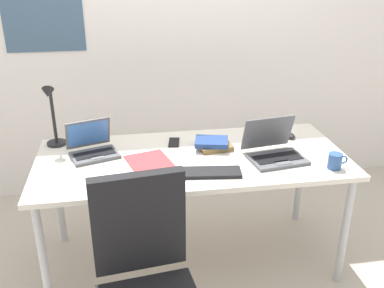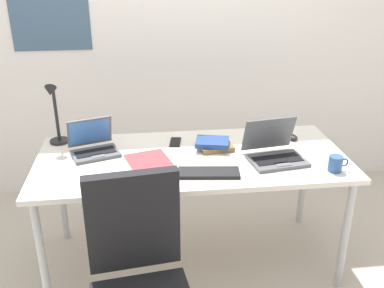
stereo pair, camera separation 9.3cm
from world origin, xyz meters
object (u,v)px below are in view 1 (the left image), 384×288
(cell_phone, at_px, (174,142))
(coffee_mug, at_px, (335,161))
(book_stack, at_px, (213,144))
(paper_folder_near_lamp, at_px, (151,164))
(desk_lamp, at_px, (52,116))
(laptop_by_keyboard, at_px, (93,148))
(computer_mouse, at_px, (289,135))
(laptop_back_left, at_px, (274,151))
(external_keyboard, at_px, (210,172))

(cell_phone, height_order, coffee_mug, coffee_mug)
(cell_phone, distance_m, book_stack, 0.26)
(cell_phone, bearing_deg, paper_folder_near_lamp, -111.46)
(desk_lamp, height_order, cell_phone, desk_lamp)
(laptop_by_keyboard, xyz_separation_m, paper_folder_near_lamp, (0.32, -0.18, -0.04))
(coffee_mug, bearing_deg, laptop_by_keyboard, 163.44)
(desk_lamp, distance_m, computer_mouse, 1.48)
(book_stack, distance_m, coffee_mug, 0.71)
(desk_lamp, height_order, paper_folder_near_lamp, desk_lamp)
(computer_mouse, bearing_deg, paper_folder_near_lamp, 178.03)
(laptop_by_keyboard, bearing_deg, coffee_mug, -16.56)
(computer_mouse, height_order, coffee_mug, coffee_mug)
(desk_lamp, relative_size, laptop_by_keyboard, 1.24)
(desk_lamp, distance_m, laptop_back_left, 1.33)
(desk_lamp, relative_size, computer_mouse, 4.17)
(cell_phone, bearing_deg, laptop_back_left, -19.42)
(book_stack, xyz_separation_m, coffee_mug, (0.61, -0.37, 0.01))
(coffee_mug, bearing_deg, book_stack, 148.84)
(external_keyboard, bearing_deg, paper_folder_near_lamp, 157.59)
(laptop_by_keyboard, bearing_deg, paper_folder_near_lamp, -29.08)
(external_keyboard, bearing_deg, cell_phone, 114.40)
(external_keyboard, distance_m, paper_folder_near_lamp, 0.35)
(desk_lamp, bearing_deg, laptop_back_left, -16.29)
(laptop_back_left, distance_m, coffee_mug, 0.34)
(laptop_by_keyboard, xyz_separation_m, coffee_mug, (1.32, -0.39, 0.00))
(book_stack, bearing_deg, desk_lamp, 168.98)
(laptop_by_keyboard, relative_size, coffee_mug, 2.86)
(laptop_by_keyboard, bearing_deg, external_keyboard, -29.12)
(laptop_by_keyboard, xyz_separation_m, book_stack, (0.72, -0.03, -0.01))
(desk_lamp, bearing_deg, paper_folder_near_lamp, -31.41)
(computer_mouse, bearing_deg, laptop_back_left, -142.74)
(book_stack, bearing_deg, paper_folder_near_lamp, -158.51)
(external_keyboard, bearing_deg, desk_lamp, 156.15)
(book_stack, bearing_deg, external_keyboard, -104.35)
(book_stack, height_order, paper_folder_near_lamp, book_stack)
(desk_lamp, bearing_deg, coffee_mug, -19.54)
(cell_phone, distance_m, paper_folder_near_lamp, 0.32)
(laptop_back_left, relative_size, external_keyboard, 1.06)
(desk_lamp, distance_m, cell_phone, 0.75)
(computer_mouse, bearing_deg, external_keyboard, -162.32)
(laptop_by_keyboard, xyz_separation_m, external_keyboard, (0.63, -0.35, -0.03))
(desk_lamp, xyz_separation_m, laptop_by_keyboard, (0.23, -0.16, -0.16))
(laptop_by_keyboard, height_order, cell_phone, laptop_by_keyboard)
(laptop_by_keyboard, bearing_deg, desk_lamp, 145.48)
(cell_phone, bearing_deg, laptop_by_keyboard, -159.44)
(computer_mouse, relative_size, paper_folder_near_lamp, 0.31)
(cell_phone, relative_size, coffee_mug, 1.20)
(laptop_by_keyboard, distance_m, laptop_back_left, 1.06)
(laptop_back_left, bearing_deg, paper_folder_near_lamp, 177.46)
(desk_lamp, relative_size, book_stack, 1.67)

